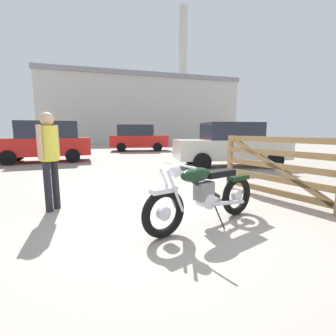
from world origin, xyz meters
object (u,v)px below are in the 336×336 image
(white_estate_far, at_px, (45,141))
(pale_sedan_back, at_px, (138,137))
(timber_gate, at_px, (290,166))
(bystander, at_px, (49,151))
(dark_sedan_left, at_px, (230,145))
(vintage_motorcycle, at_px, (204,195))

(white_estate_far, bearing_deg, pale_sedan_back, -139.50)
(timber_gate, relative_size, white_estate_far, 0.60)
(bystander, relative_size, dark_sedan_left, 0.38)
(vintage_motorcycle, distance_m, pale_sedan_back, 13.61)
(vintage_motorcycle, distance_m, bystander, 2.65)
(vintage_motorcycle, bearing_deg, timber_gate, 176.45)
(white_estate_far, height_order, dark_sedan_left, white_estate_far)
(bystander, xyz_separation_m, dark_sedan_left, (5.49, 4.00, -0.18))
(bystander, xyz_separation_m, pale_sedan_back, (2.94, 12.34, -0.10))
(dark_sedan_left, bearing_deg, pale_sedan_back, -67.31)
(timber_gate, relative_size, pale_sedan_back, 0.60)
(white_estate_far, bearing_deg, timber_gate, 120.80)
(vintage_motorcycle, xyz_separation_m, pale_sedan_back, (0.67, 13.59, 0.47))
(bystander, bearing_deg, pale_sedan_back, 106.17)
(vintage_motorcycle, relative_size, dark_sedan_left, 0.45)
(bystander, relative_size, pale_sedan_back, 0.41)
(bystander, bearing_deg, timber_gate, 21.83)
(pale_sedan_back, bearing_deg, dark_sedan_left, -66.44)
(timber_gate, height_order, bystander, bystander)
(timber_gate, xyz_separation_m, dark_sedan_left, (1.23, 4.58, 0.13))
(vintage_motorcycle, relative_size, timber_gate, 0.81)
(white_estate_far, relative_size, dark_sedan_left, 0.93)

